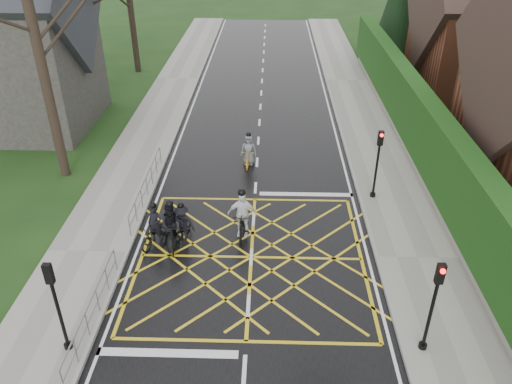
# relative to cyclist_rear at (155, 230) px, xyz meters

# --- Properties ---
(ground) EXTENTS (120.00, 120.00, 0.00)m
(ground) POSITION_rel_cyclist_rear_xyz_m (3.63, -0.80, -0.57)
(ground) COLOR black
(ground) RESTS_ON ground
(road) EXTENTS (9.00, 80.00, 0.01)m
(road) POSITION_rel_cyclist_rear_xyz_m (3.63, -0.80, -0.56)
(road) COLOR black
(road) RESTS_ON ground
(sidewalk_right) EXTENTS (3.00, 80.00, 0.15)m
(sidewalk_right) POSITION_rel_cyclist_rear_xyz_m (9.63, -0.80, -0.49)
(sidewalk_right) COLOR gray
(sidewalk_right) RESTS_ON ground
(sidewalk_left) EXTENTS (3.00, 80.00, 0.15)m
(sidewalk_left) POSITION_rel_cyclist_rear_xyz_m (-2.37, -0.80, -0.49)
(sidewalk_left) COLOR gray
(sidewalk_left) RESTS_ON ground
(stone_wall) EXTENTS (0.50, 38.00, 0.70)m
(stone_wall) POSITION_rel_cyclist_rear_xyz_m (11.38, 5.20, -0.22)
(stone_wall) COLOR slate
(stone_wall) RESTS_ON ground
(hedge) EXTENTS (0.90, 38.00, 2.80)m
(hedge) POSITION_rel_cyclist_rear_xyz_m (11.38, 5.20, 1.53)
(hedge) COLOR #123A0F
(hedge) RESTS_ON stone_wall
(house_far) EXTENTS (9.80, 8.80, 10.30)m
(house_far) POSITION_rel_cyclist_rear_xyz_m (18.38, 17.20, 3.79)
(house_far) COLOR brown
(house_far) RESTS_ON ground
(church) EXTENTS (8.80, 7.80, 11.00)m
(church) POSITION_rel_cyclist_rear_xyz_m (-9.91, 11.20, 4.36)
(church) COLOR #2D2B28
(church) RESTS_ON ground
(railing_south) EXTENTS (0.05, 5.04, 1.03)m
(railing_south) POSITION_rel_cyclist_rear_xyz_m (-1.02, -4.30, 0.21)
(railing_south) COLOR slate
(railing_south) RESTS_ON ground
(railing_north) EXTENTS (0.05, 6.04, 1.03)m
(railing_north) POSITION_rel_cyclist_rear_xyz_m (-1.02, 3.20, 0.22)
(railing_north) COLOR slate
(railing_north) RESTS_ON ground
(traffic_light_ne) EXTENTS (0.24, 0.31, 3.21)m
(traffic_light_ne) POSITION_rel_cyclist_rear_xyz_m (8.73, 3.39, 1.09)
(traffic_light_ne) COLOR black
(traffic_light_ne) RESTS_ON ground
(traffic_light_se) EXTENTS (0.24, 0.31, 3.21)m
(traffic_light_se) POSITION_rel_cyclist_rear_xyz_m (8.73, -5.01, 1.09)
(traffic_light_se) COLOR black
(traffic_light_se) RESTS_ON ground
(traffic_light_sw) EXTENTS (0.24, 0.31, 3.21)m
(traffic_light_sw) POSITION_rel_cyclist_rear_xyz_m (-1.47, -5.30, 1.09)
(traffic_light_sw) COLOR black
(traffic_light_sw) RESTS_ON ground
(cyclist_rear) EXTENTS (1.21, 1.90, 1.75)m
(cyclist_rear) POSITION_rel_cyclist_rear_xyz_m (0.00, 0.00, 0.00)
(cyclist_rear) COLOR black
(cyclist_rear) RESTS_ON ground
(cyclist_back) EXTENTS (0.98, 2.02, 1.96)m
(cyclist_back) POSITION_rel_cyclist_rear_xyz_m (0.67, -0.17, 0.17)
(cyclist_back) COLOR black
(cyclist_back) RESTS_ON ground
(cyclist_mid) EXTENTS (1.07, 1.78, 1.65)m
(cyclist_mid) POSITION_rel_cyclist_rear_xyz_m (0.99, 0.17, 0.03)
(cyclist_mid) COLOR black
(cyclist_mid) RESTS_ON ground
(cyclist_front) EXTENTS (1.12, 2.07, 2.06)m
(cyclist_front) POSITION_rel_cyclist_rear_xyz_m (3.23, 0.54, 0.19)
(cyclist_front) COLOR black
(cyclist_front) RESTS_ON ground
(cyclist_lead) EXTENTS (0.77, 1.74, 1.67)m
(cyclist_lead) POSITION_rel_cyclist_rear_xyz_m (3.23, 6.49, 0.01)
(cyclist_lead) COLOR #B58316
(cyclist_lead) RESTS_ON ground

